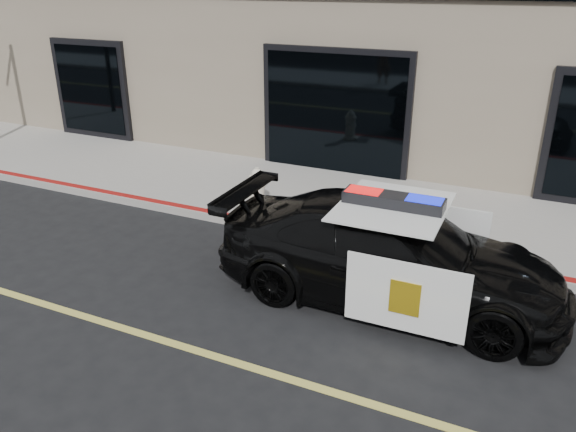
% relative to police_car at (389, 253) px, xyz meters
% --- Properties ---
extents(ground, '(120.00, 120.00, 0.00)m').
position_rel_police_car_xyz_m(ground, '(-1.61, -2.21, -0.71)').
color(ground, black).
rests_on(ground, ground).
extents(sidewalk_n, '(60.00, 3.50, 0.15)m').
position_rel_police_car_xyz_m(sidewalk_n, '(-1.61, 3.04, -0.64)').
color(sidewalk_n, gray).
rests_on(sidewalk_n, ground).
extents(police_car, '(2.26, 4.88, 1.59)m').
position_rel_police_car_xyz_m(police_car, '(0.00, 0.00, 0.00)').
color(police_car, black).
rests_on(police_car, ground).
extents(fire_hydrant, '(0.36, 0.51, 0.80)m').
position_rel_police_car_xyz_m(fire_hydrant, '(-3.10, 1.94, -0.19)').
color(fire_hydrant, silver).
rests_on(fire_hydrant, sidewalk_n).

